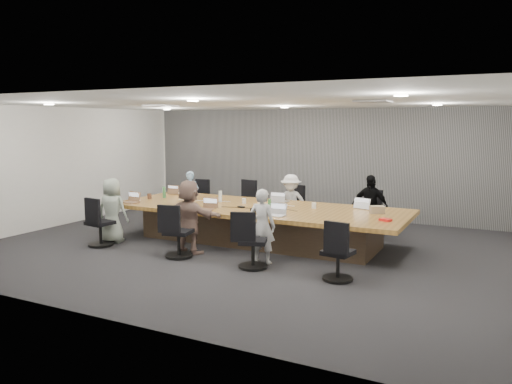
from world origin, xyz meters
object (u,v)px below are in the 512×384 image
at_px(conference_table, 258,223).
at_px(chair_3, 373,218).
at_px(chair_2, 297,211).
at_px(chair_5, 179,236).
at_px(bottle_green_right, 269,205).
at_px(mug_brown, 149,196).
at_px(person_0, 190,196).
at_px(person_5, 189,217).
at_px(person_2, 291,203).
at_px(chair_0, 198,203).
at_px(canvas_bag, 377,210).
at_px(person_6, 262,226).
at_px(chair_7, 338,257).
at_px(laptop_3, 363,207).
at_px(person_4, 112,210).
at_px(laptop_4, 130,202).
at_px(bottle_clear, 220,196).
at_px(chair_4, 100,227).
at_px(laptop_5, 205,209).
at_px(laptop_6, 276,216).
at_px(laptop_2, 281,201).
at_px(stapler, 254,210).
at_px(laptop_0, 177,193).
at_px(chair_6, 253,246).
at_px(chair_1, 247,205).
at_px(snack_packet, 385,220).

relative_size(conference_table, chair_3, 7.88).
relative_size(chair_2, chair_5, 0.98).
height_order(bottle_green_right, mug_brown, bottle_green_right).
relative_size(person_0, person_5, 0.89).
distance_m(chair_3, person_2, 1.84).
relative_size(chair_0, chair_2, 1.00).
xyz_separation_m(chair_0, canvas_bag, (4.92, -1.40, 0.43)).
bearing_deg(person_6, person_2, -79.82).
relative_size(chair_0, chair_7, 1.04).
relative_size(person_0, mug_brown, 10.41).
distance_m(chair_2, laptop_3, 2.04).
distance_m(chair_2, mug_brown, 3.39).
bearing_deg(person_4, laptop_4, -101.08).
bearing_deg(chair_5, bottle_clear, 86.01).
bearing_deg(person_5, laptop_3, -134.04).
bearing_deg(laptop_3, canvas_bag, 135.96).
bearing_deg(bottle_green_right, chair_5, -131.12).
relative_size(chair_0, person_2, 0.60).
xyz_separation_m(chair_5, person_5, (0.00, 0.35, 0.30)).
bearing_deg(chair_0, person_6, 138.78).
distance_m(person_4, bottle_clear, 2.25).
xyz_separation_m(chair_0, mug_brown, (-0.07, -1.86, 0.42)).
height_order(bottle_clear, canvas_bag, bottle_clear).
bearing_deg(chair_4, conference_table, 41.24).
bearing_deg(laptop_4, chair_2, 49.73).
height_order(chair_4, person_2, person_2).
relative_size(chair_7, person_6, 0.56).
height_order(person_4, laptop_5, person_4).
distance_m(laptop_6, canvas_bag, 1.93).
relative_size(laptop_2, person_5, 0.24).
xyz_separation_m(chair_3, laptop_3, (0.00, -0.90, 0.37)).
bearing_deg(canvas_bag, chair_3, 105.91).
relative_size(person_2, canvas_bag, 4.89).
relative_size(chair_0, mug_brown, 6.45).
bearing_deg(conference_table, laptop_4, -163.19).
height_order(conference_table, stapler, stapler).
bearing_deg(chair_2, laptop_3, 170.40).
bearing_deg(bottle_green_right, laptop_0, 159.03).
bearing_deg(chair_5, chair_7, -11.21).
relative_size(chair_6, person_2, 0.60).
distance_m(laptop_0, canvas_bag, 4.95).
height_order(chair_4, canvas_bag, canvas_bag).
xyz_separation_m(person_5, bottle_green_right, (1.18, 1.00, 0.16)).
bearing_deg(chair_6, person_0, 117.59).
height_order(chair_1, laptop_6, chair_1).
bearing_deg(chair_5, chair_2, 63.75).
bearing_deg(chair_4, snack_packet, 22.57).
distance_m(person_0, laptop_3, 4.56).
relative_size(chair_0, person_6, 0.59).
bearing_deg(mug_brown, laptop_0, 85.80).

